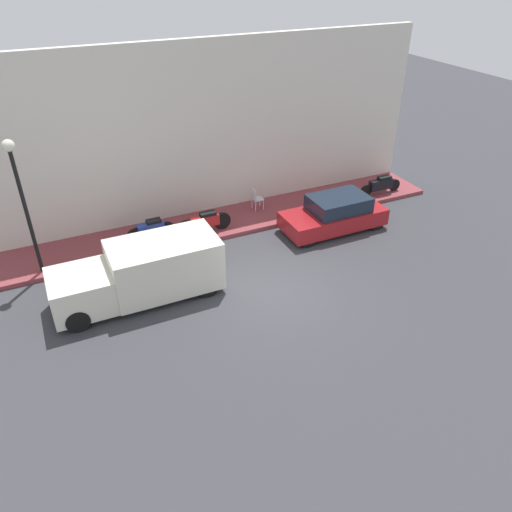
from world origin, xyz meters
TOP-DOWN VIEW (x-y plane):
  - ground_plane at (0.00, 0.00)m, footprint 60.00×60.00m
  - sidewalk at (4.82, 0.00)m, footprint 2.30×18.30m
  - building_facade at (6.11, 0.00)m, footprint 0.30×18.30m
  - parked_car at (2.66, -3.89)m, footprint 1.68×3.93m
  - delivery_van at (1.49, 3.79)m, footprint 1.84×5.04m
  - motorcycle_blue at (4.38, 2.70)m, footprint 0.30×1.78m
  - motorcycle_black at (4.23, -7.23)m, footprint 0.30×2.02m
  - motorcycle_red at (4.23, 0.74)m, footprint 0.30×2.05m
  - streetlamp at (4.09, 6.49)m, footprint 0.36×0.36m
  - cafe_chair at (5.16, -1.78)m, footprint 0.40×0.40m

SIDE VIEW (x-z plane):
  - ground_plane at x=0.00m, z-range 0.00..0.00m
  - sidewalk at x=4.82m, z-range 0.00..0.16m
  - motorcycle_black at x=4.23m, z-range 0.19..0.96m
  - motorcycle_red at x=4.23m, z-range 0.20..1.01m
  - motorcycle_blue at x=4.38m, z-range 0.19..1.07m
  - parked_car at x=2.66m, z-range -0.03..1.30m
  - cafe_chair at x=5.16m, z-range 0.21..1.10m
  - delivery_van at x=1.49m, z-range 0.02..1.79m
  - streetlamp at x=4.09m, z-range 0.97..5.43m
  - building_facade at x=6.11m, z-range 0.00..6.59m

